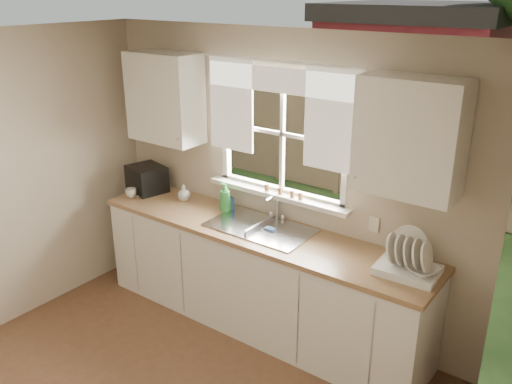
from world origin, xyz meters
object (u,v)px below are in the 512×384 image
Objects in this scene: dish_rack at (408,263)px; soap_bottle_a at (225,197)px; cup at (131,193)px; black_appliance at (147,179)px.

dish_rack reaches higher than soap_bottle_a.
cup is at bearing -144.46° from soap_bottle_a.
black_appliance is (0.00, 0.21, 0.08)m from cup.
black_appliance is at bearing 178.99° from dish_rack.
soap_bottle_a is at bearing 17.41° from black_appliance.
dish_rack is 2.68m from cup.
dish_rack is 4.03× the size of cup.
cup is (-2.67, -0.16, -0.04)m from dish_rack.
cup is at bearing -176.50° from dish_rack.
black_appliance is (-2.67, 0.05, 0.05)m from dish_rack.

